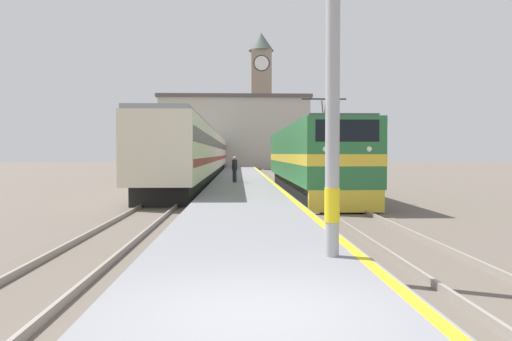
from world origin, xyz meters
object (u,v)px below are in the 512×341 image
locomotive_train (309,159)px  catenary_mast (338,3)px  clock_tower (261,96)px  person_on_platform (235,169)px  passenger_train (203,154)px

locomotive_train → catenary_mast: 19.37m
clock_tower → person_on_platform: bearing=-94.4°
locomotive_train → person_on_platform: 5.59m
person_on_platform → locomotive_train: bearing=-41.6°
passenger_train → person_on_platform: 14.17m
clock_tower → locomotive_train: bearing=-89.9°
catenary_mast → clock_tower: 75.91m
locomotive_train → person_on_platform: (-4.16, 3.69, -0.66)m
locomotive_train → passenger_train: (-7.16, 17.50, 0.30)m
person_on_platform → clock_tower: bearing=85.6°
passenger_train → catenary_mast: bearing=-82.3°
passenger_train → clock_tower: size_ratio=2.29×
catenary_mast → clock_tower: (2.11, 75.54, 7.15)m
person_on_platform → clock_tower: clock_tower is taller
person_on_platform → passenger_train: bearing=102.3°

